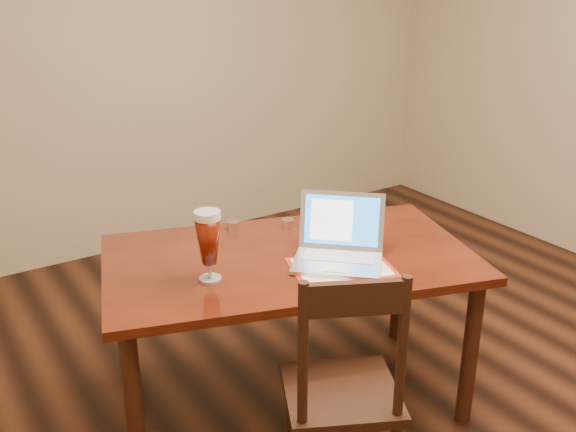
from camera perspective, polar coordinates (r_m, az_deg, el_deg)
ground at (r=3.04m, az=10.35°, el=-17.55°), size 5.00×5.00×0.00m
room_shell at (r=2.38m, az=13.26°, el=17.70°), size 4.51×5.01×2.71m
dining_table at (r=2.78m, az=0.09°, el=-4.98°), size 1.76×1.31×1.02m
dining_chair at (r=2.41m, az=4.93°, el=-15.28°), size 0.54×0.53×0.97m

